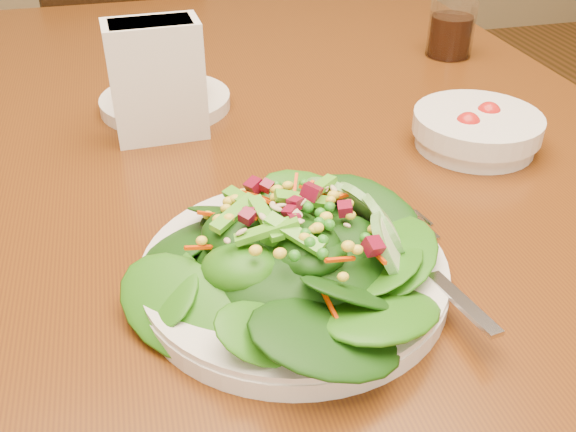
% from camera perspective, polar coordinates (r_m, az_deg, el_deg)
% --- Properties ---
extents(dining_table, '(0.90, 1.40, 0.75)m').
position_cam_1_polar(dining_table, '(0.80, 0.03, -0.78)').
color(dining_table, '#562B0B').
rests_on(dining_table, ground_plane).
extents(chair_far, '(0.46, 0.47, 0.82)m').
position_cam_1_polar(chair_far, '(1.72, -14.03, 9.90)').
color(chair_far, black).
rests_on(chair_far, ground_plane).
extents(salad_plate, '(0.26, 0.26, 0.07)m').
position_cam_1_polar(salad_plate, '(0.54, 1.49, -3.51)').
color(salad_plate, silver).
rests_on(salad_plate, dining_table).
extents(bread_plate, '(0.17, 0.17, 0.09)m').
position_cam_1_polar(bread_plate, '(0.86, -11.01, 11.55)').
color(bread_plate, silver).
rests_on(bread_plate, dining_table).
extents(tomato_bowl, '(0.15, 0.15, 0.05)m').
position_cam_1_polar(tomato_bowl, '(0.78, 16.39, 7.37)').
color(tomato_bowl, silver).
rests_on(tomato_bowl, dining_table).
extents(drinking_glass, '(0.07, 0.07, 0.12)m').
position_cam_1_polar(drinking_glass, '(1.06, 14.39, 16.39)').
color(drinking_glass, silver).
rests_on(drinking_glass, dining_table).
extents(napkin_holder, '(0.11, 0.06, 0.14)m').
position_cam_1_polar(napkin_holder, '(0.78, -11.61, 11.99)').
color(napkin_holder, white).
rests_on(napkin_holder, dining_table).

